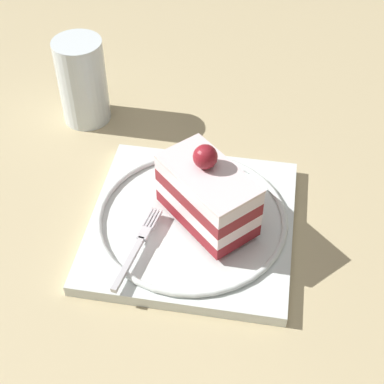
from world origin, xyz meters
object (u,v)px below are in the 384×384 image
at_px(dessert_plate, 192,219).
at_px(cake_slice, 208,191).
at_px(fork, 138,245).
at_px(drink_glass_far, 83,85).

bearing_deg(dessert_plate, cake_slice, -90.75).
bearing_deg(cake_slice, fork, 127.83).
xyz_separation_m(fork, drink_glass_far, (0.23, 0.10, 0.03)).
bearing_deg(drink_glass_far, dessert_plate, -139.63).
height_order(dessert_plate, drink_glass_far, drink_glass_far).
bearing_deg(fork, cake_slice, -52.17).
distance_m(dessert_plate, cake_slice, 0.05).
bearing_deg(dessert_plate, drink_glass_far, 40.37).
xyz_separation_m(dessert_plate, fork, (-0.05, 0.05, 0.01)).
height_order(dessert_plate, cake_slice, cake_slice).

